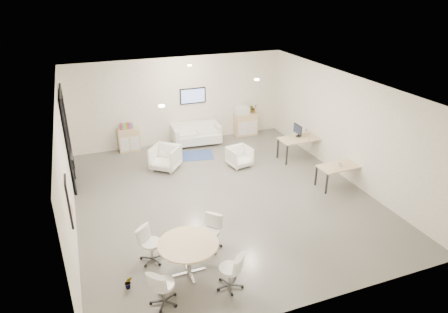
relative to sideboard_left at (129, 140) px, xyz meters
The scene contains 21 objects.
room_shell 4.87m from the sideboard_left, 65.07° to the right, with size 9.60×10.60×4.80m.
glass_door 2.86m from the sideboard_left, 137.93° to the right, with size 0.09×1.90×2.85m.
artwork 6.31m from the sideboard_left, 108.63° to the right, with size 0.05×0.54×1.04m.
wall_tv 2.83m from the sideboard_left, ahead, with size 0.98×0.06×0.58m.
ceiling_spots 4.77m from the sideboard_left, 62.56° to the right, with size 3.14×4.14×0.03m.
sideboard_left is the anchor object (origin of this frame).
sideboard_right 4.57m from the sideboard_left, ahead, with size 0.90×0.43×0.90m.
books 0.53m from the sideboard_left, behind, with size 0.44×0.14×0.22m.
printer 4.43m from the sideboard_left, ahead, with size 0.49×0.41×0.35m.
loveseat 2.47m from the sideboard_left, ahead, with size 1.83×1.01×0.66m.
blue_rug 2.44m from the sideboard_left, 31.47° to the right, with size 1.32×0.88×0.01m, color navy.
armchair_left 2.12m from the sideboard_left, 65.46° to the right, with size 0.84×0.78×0.86m, color white.
armchair_right 4.14m from the sideboard_left, 38.69° to the right, with size 0.71×0.66×0.73m, color white.
desk_rear 6.07m from the sideboard_left, 27.20° to the right, with size 1.48×0.76×0.76m.
desk_front 7.35m from the sideboard_left, 42.12° to the right, with size 1.33×0.71×0.68m.
monitor 5.99m from the sideboard_left, 26.10° to the right, with size 0.20×0.50×0.44m.
round_table 7.09m from the sideboard_left, 88.53° to the right, with size 1.27×1.27×0.77m.
meeting_chairs 7.09m from the sideboard_left, 88.53° to the right, with size 2.20×2.20×0.82m.
plant_cabinet 4.91m from the sideboard_left, ahead, with size 0.30×0.33×0.26m, color #3F7F3F.
plant_floor 7.19m from the sideboard_left, 98.76° to the right, with size 0.16×0.30×0.13m, color #3F7F3F.
cup 7.36m from the sideboard_left, 42.50° to the right, with size 0.12×0.09×0.12m, color white.
Camera 1 is at (-3.50, -9.37, 5.77)m, focal length 32.00 mm.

